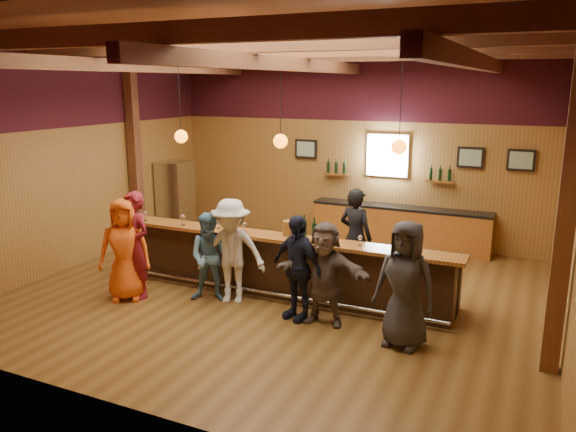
{
  "coord_description": "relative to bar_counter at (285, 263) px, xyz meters",
  "views": [
    {
      "loc": [
        4.04,
        -8.48,
        3.66
      ],
      "look_at": [
        0.0,
        0.3,
        1.35
      ],
      "focal_mm": 35.0,
      "sensor_mm": 36.0,
      "label": 1
    }
  ],
  "objects": [
    {
      "name": "glass_c",
      "position": [
        -1.33,
        -0.28,
        0.72
      ],
      "size": [
        0.08,
        0.08,
        0.19
      ],
      "color": "silver",
      "rests_on": "bar_counter"
    },
    {
      "name": "bartender",
      "position": [
        1.02,
        0.86,
        0.39
      ],
      "size": [
        0.75,
        0.59,
        1.82
      ],
      "primitive_type": "imported",
      "rotation": [
        0.0,
        0.0,
        2.88
      ],
      "color": "black",
      "rests_on": "ground"
    },
    {
      "name": "bottle_a",
      "position": [
        0.43,
        -0.17,
        0.73
      ],
      "size": [
        0.08,
        0.08,
        0.37
      ],
      "color": "black",
      "rests_on": "bar_counter"
    },
    {
      "name": "customer_dark",
      "position": [
        2.43,
        -1.24,
        0.39
      ],
      "size": [
        0.97,
        0.71,
        1.83
      ],
      "primitive_type": "imported",
      "rotation": [
        0.0,
        0.0,
        -0.15
      ],
      "color": "#2A2A2D",
      "rests_on": "ground"
    },
    {
      "name": "ice_bucket",
      "position": [
        0.17,
        -0.21,
        0.71
      ],
      "size": [
        0.23,
        0.23,
        0.25
      ],
      "primitive_type": "cylinder",
      "color": "brown",
      "rests_on": "bar_counter"
    },
    {
      "name": "stainless_fridge",
      "position": [
        -4.12,
        2.45,
        0.38
      ],
      "size": [
        0.7,
        0.7,
        1.8
      ],
      "primitive_type": "cube",
      "color": "silver",
      "rests_on": "ground"
    },
    {
      "name": "glass_d",
      "position": [
        -1.16,
        -0.33,
        0.71
      ],
      "size": [
        0.08,
        0.08,
        0.18
      ],
      "color": "silver",
      "rests_on": "bar_counter"
    },
    {
      "name": "glass_b",
      "position": [
        -1.88,
        -0.39,
        0.73
      ],
      "size": [
        0.09,
        0.09,
        0.2
      ],
      "color": "silver",
      "rests_on": "bar_counter"
    },
    {
      "name": "bottle_b",
      "position": [
        0.66,
        -0.28,
        0.73
      ],
      "size": [
        0.08,
        0.08,
        0.37
      ],
      "color": "black",
      "rests_on": "bar_counter"
    },
    {
      "name": "customer_redvest",
      "position": [
        -2.23,
        -1.34,
        0.41
      ],
      "size": [
        0.77,
        0.6,
        1.87
      ],
      "primitive_type": "imported",
      "rotation": [
        0.0,
        0.0,
        -0.25
      ],
      "color": "maroon",
      "rests_on": "ground"
    },
    {
      "name": "back_bar_cabinet",
      "position": [
        1.18,
        3.57,
        -0.05
      ],
      "size": [
        4.0,
        0.52,
        0.95
      ],
      "color": "brown",
      "rests_on": "ground"
    },
    {
      "name": "customer_white",
      "position": [
        -0.61,
        -0.84,
        0.37
      ],
      "size": [
        1.29,
        0.96,
        1.79
      ],
      "primitive_type": "imported",
      "rotation": [
        0.0,
        0.0,
        0.28
      ],
      "color": "beige",
      "rests_on": "ground"
    },
    {
      "name": "window",
      "position": [
        0.78,
        3.8,
        1.53
      ],
      "size": [
        0.95,
        0.09,
        0.95
      ],
      "color": "silver",
      "rests_on": "room"
    },
    {
      "name": "glass_f",
      "position": [
        0.72,
        -0.28,
        0.73
      ],
      "size": [
        0.09,
        0.09,
        0.2
      ],
      "color": "silver",
      "rests_on": "bar_counter"
    },
    {
      "name": "glass_h",
      "position": [
        2.03,
        -0.41,
        0.73
      ],
      "size": [
        0.09,
        0.09,
        0.2
      ],
      "color": "silver",
      "rests_on": "bar_counter"
    },
    {
      "name": "glass_g",
      "position": [
        1.47,
        -0.33,
        0.71
      ],
      "size": [
        0.08,
        0.08,
        0.17
      ],
      "color": "silver",
      "rests_on": "bar_counter"
    },
    {
      "name": "framed_pictures",
      "position": [
        1.65,
        3.79,
        1.58
      ],
      "size": [
        5.35,
        0.05,
        0.45
      ],
      "color": "black",
      "rests_on": "room"
    },
    {
      "name": "customer_navy",
      "position": [
        0.67,
        -1.01,
        0.32
      ],
      "size": [
        1.07,
        0.73,
        1.69
      ],
      "primitive_type": "imported",
      "rotation": [
        0.0,
        0.0,
        -0.35
      ],
      "color": "black",
      "rests_on": "ground"
    },
    {
      "name": "room",
      "position": [
        -0.02,
        -0.09,
        2.69
      ],
      "size": [
        9.04,
        9.0,
        4.52
      ],
      "color": "brown",
      "rests_on": "ground"
    },
    {
      "name": "wine_shelves",
      "position": [
        0.78,
        3.73,
        1.1
      ],
      "size": [
        3.0,
        0.18,
        0.3
      ],
      "color": "brown",
      "rests_on": "room"
    },
    {
      "name": "customer_brown",
      "position": [
        1.13,
        -1.01,
        0.29
      ],
      "size": [
        1.53,
        0.55,
        1.62
      ],
      "primitive_type": "imported",
      "rotation": [
        0.0,
        0.0,
        0.05
      ],
      "color": "#594C47",
      "rests_on": "ground"
    },
    {
      "name": "customer_orange",
      "position": [
        -2.34,
        -1.47,
        0.36
      ],
      "size": [
        1.03,
        0.91,
        1.77
      ],
      "primitive_type": "imported",
      "rotation": [
        0.0,
        0.0,
        0.51
      ],
      "color": "#EE5B16",
      "rests_on": "ground"
    },
    {
      "name": "glass_e",
      "position": [
        -0.62,
        -0.35,
        0.72
      ],
      "size": [
        0.08,
        0.08,
        0.18
      ],
      "color": "silver",
      "rests_on": "bar_counter"
    },
    {
      "name": "glass_a",
      "position": [
        -2.73,
        -0.4,
        0.72
      ],
      "size": [
        0.08,
        0.08,
        0.18
      ],
      "color": "silver",
      "rests_on": "bar_counter"
    },
    {
      "name": "customer_denim",
      "position": [
        -0.97,
        -0.92,
        0.25
      ],
      "size": [
        0.9,
        0.8,
        1.54
      ],
      "primitive_type": "imported",
      "rotation": [
        0.0,
        0.0,
        0.35
      ],
      "color": "#5382A6",
      "rests_on": "ground"
    },
    {
      "name": "pendant_lights",
      "position": [
        -0.02,
        -0.15,
        2.19
      ],
      "size": [
        4.24,
        0.24,
        1.37
      ],
      "color": "black",
      "rests_on": "room"
    },
    {
      "name": "bar_counter",
      "position": [
        0.0,
        0.0,
        0.0
      ],
      "size": [
        6.3,
        1.07,
        1.11
      ],
      "color": "black",
      "rests_on": "ground"
    }
  ]
}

